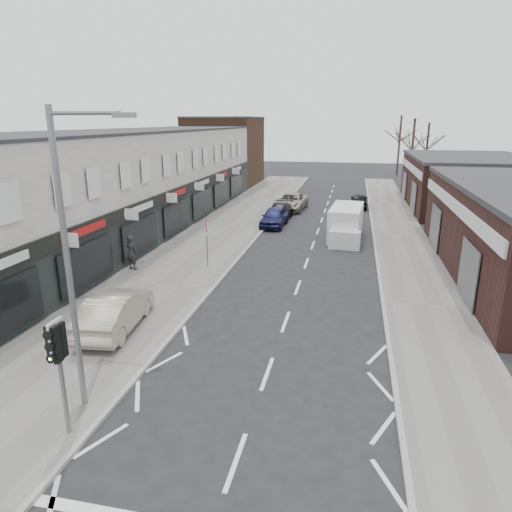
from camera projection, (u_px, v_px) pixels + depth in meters
The scene contains 20 objects.
ground at pixel (254, 411), 12.68m from camera, with size 160.00×160.00×0.00m, color black.
pavement_left at pixel (229, 226), 34.63m from camera, with size 5.50×64.00×0.12m, color slate.
pavement_right at pixel (400, 234), 32.14m from camera, with size 3.50×64.00×0.12m, color slate.
shop_terrace_left at pixel (128, 182), 32.64m from camera, with size 8.00×41.00×7.10m, color silver.
brick_block_far at pixel (225, 152), 56.42m from camera, with size 8.00×10.00×8.00m, color #462D1E.
right_unit_far at pixel (468, 184), 41.41m from camera, with size 10.00×16.00×4.50m, color #3D201B.
tree_far_a at pixel (409, 186), 55.88m from camera, with size 3.60×3.60×8.00m, color #382D26, non-canonical shape.
tree_far_b at pixel (423, 181), 61.00m from camera, with size 3.60×3.60×7.50m, color #382D26, non-canonical shape.
tree_far_c at pixel (397, 175), 67.22m from camera, with size 3.60×3.60×8.50m, color #382D26, non-canonical shape.
traffic_light at pixel (58, 351), 10.98m from camera, with size 0.28×0.60×3.10m.
street_lamp at pixel (72, 250), 11.52m from camera, with size 2.23×0.22×8.00m.
warning_sign at pixel (207, 229), 24.33m from camera, with size 0.12×0.80×2.70m.
white_van at pixel (346, 224), 30.86m from camera, with size 2.33×5.78×2.20m.
sedan_on_pavement at pixel (115, 311), 17.22m from camera, with size 1.57×4.49×1.48m, color #A39983.
pedestrian at pixel (132, 252), 24.10m from camera, with size 0.68×0.45×1.88m, color #222127.
parked_car_left_a at pixel (274, 217), 34.58m from camera, with size 1.69×4.21×1.43m, color #151741.
parked_car_left_b at pixel (280, 212), 37.09m from camera, with size 1.78×4.39×1.27m, color black.
parked_car_left_c at pixel (291, 202), 41.01m from camera, with size 2.45×5.31×1.47m, color #A29981.
parked_car_right_a at pixel (349, 218), 34.26m from camera, with size 1.53×4.38×1.44m, color silver.
parked_car_right_b at pixel (359, 200), 42.07m from camera, with size 1.58×3.93×1.34m, color black.
Camera 1 is at (2.34, -10.67, 7.76)m, focal length 32.00 mm.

